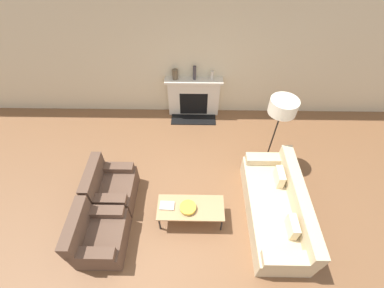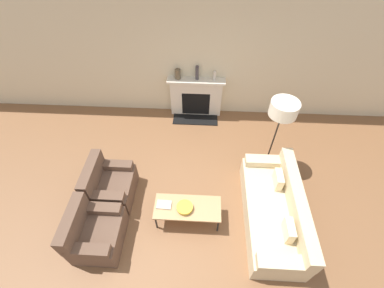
# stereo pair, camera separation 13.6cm
# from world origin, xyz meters

# --- Properties ---
(ground_plane) EXTENTS (18.00, 18.00, 0.00)m
(ground_plane) POSITION_xyz_m (0.00, 0.00, 0.00)
(ground_plane) COLOR brown
(wall_back) EXTENTS (18.00, 0.06, 2.90)m
(wall_back) POSITION_xyz_m (0.00, 3.16, 1.45)
(wall_back) COLOR beige
(wall_back) RESTS_ON ground_plane
(fireplace) EXTENTS (1.36, 0.59, 1.01)m
(fireplace) POSITION_xyz_m (-0.15, 3.02, 0.49)
(fireplace) COLOR beige
(fireplace) RESTS_ON ground_plane
(couch) EXTENTS (0.88, 2.10, 0.79)m
(couch) POSITION_xyz_m (1.35, 0.15, 0.30)
(couch) COLOR #CCB78E
(couch) RESTS_ON ground_plane
(armchair_near) EXTENTS (0.76, 0.87, 0.85)m
(armchair_near) POSITION_xyz_m (-1.66, -0.42, 0.31)
(armchair_near) COLOR brown
(armchair_near) RESTS_ON ground_plane
(armchair_far) EXTENTS (0.76, 0.87, 0.85)m
(armchair_far) POSITION_xyz_m (-1.66, 0.49, 0.31)
(armchair_far) COLOR brown
(armchair_far) RESTS_ON ground_plane
(coffee_table) EXTENTS (1.15, 0.49, 0.41)m
(coffee_table) POSITION_xyz_m (-0.17, 0.07, 0.37)
(coffee_table) COLOR tan
(coffee_table) RESTS_ON ground_plane
(bowl) EXTENTS (0.28, 0.28, 0.07)m
(bowl) POSITION_xyz_m (-0.21, 0.04, 0.45)
(bowl) COLOR gold
(bowl) RESTS_ON coffee_table
(book) EXTENTS (0.26, 0.18, 0.02)m
(book) POSITION_xyz_m (-0.58, 0.09, 0.42)
(book) COLOR #B2A893
(book) RESTS_ON coffee_table
(floor_lamp) EXTENTS (0.51, 0.51, 1.63)m
(floor_lamp) POSITION_xyz_m (1.45, 1.48, 1.43)
(floor_lamp) COLOR black
(floor_lamp) RESTS_ON ground_plane
(mantel_vase_left) EXTENTS (0.13, 0.13, 0.23)m
(mantel_vase_left) POSITION_xyz_m (-0.58, 3.03, 1.13)
(mantel_vase_left) COLOR brown
(mantel_vase_left) RESTS_ON fireplace
(mantel_vase_center_left) EXTENTS (0.08, 0.08, 0.33)m
(mantel_vase_center_left) POSITION_xyz_m (-0.14, 3.03, 1.18)
(mantel_vase_center_left) COLOR #3D383D
(mantel_vase_center_left) RESTS_ON fireplace
(mantel_vase_center_right) EXTENTS (0.07, 0.07, 0.21)m
(mantel_vase_center_right) POSITION_xyz_m (0.27, 3.03, 1.12)
(mantel_vase_center_right) COLOR beige
(mantel_vase_center_right) RESTS_ON fireplace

